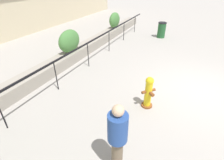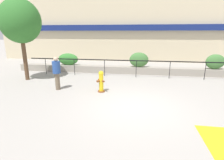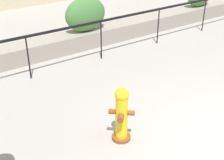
{
  "view_description": "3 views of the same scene",
  "coord_description": "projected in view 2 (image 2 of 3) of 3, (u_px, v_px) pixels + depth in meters",
  "views": [
    {
      "loc": [
        -6.19,
        0.74,
        3.67
      ],
      "look_at": [
        -1.8,
        2.83,
        0.75
      ],
      "focal_mm": 28.0,
      "sensor_mm": 36.0,
      "label": 1
    },
    {
      "loc": [
        0.15,
        -6.56,
        2.91
      ],
      "look_at": [
        -1.17,
        1.96,
        0.55
      ],
      "focal_mm": 28.0,
      "sensor_mm": 36.0,
      "label": 2
    },
    {
      "loc": [
        -4.44,
        -2.07,
        3.72
      ],
      "look_at": [
        -0.94,
        3.0,
        0.42
      ],
      "focal_mm": 50.0,
      "sensor_mm": 36.0,
      "label": 3
    }
  ],
  "objects": [
    {
      "name": "hedge_bush_2",
      "position": [
        215.0,
        62.0,
        11.72
      ],
      "size": [
        1.23,
        0.56,
        1.01
      ],
      "primitive_type": "ellipsoid",
      "color": "#427538",
      "rests_on": "planter_wall_low"
    },
    {
      "name": "ground_plane",
      "position": [
        133.0,
        107.0,
        7.04
      ],
      "size": [
        120.0,
        120.0,
        0.0
      ],
      "primitive_type": "plane",
      "color": "#9E9991"
    },
    {
      "name": "building_facade",
      "position": [
        139.0,
        21.0,
        17.42
      ],
      "size": [
        30.0,
        1.36,
        8.0
      ],
      "color": "beige",
      "rests_on": "ground"
    },
    {
      "name": "hedge_bush_0",
      "position": [
        68.0,
        59.0,
        13.27
      ],
      "size": [
        1.55,
        0.57,
        0.88
      ],
      "primitive_type": "ellipsoid",
      "color": "#387F33",
      "rests_on": "planter_wall_low"
    },
    {
      "name": "fence_railing_segment",
      "position": [
        136.0,
        62.0,
        11.44
      ],
      "size": [
        15.0,
        0.05,
        1.15
      ],
      "color": "black",
      "rests_on": "ground"
    },
    {
      "name": "street_tree",
      "position": [
        20.0,
        21.0,
        10.21
      ],
      "size": [
        2.44,
        2.19,
        4.83
      ],
      "color": "brown",
      "rests_on": "ground"
    },
    {
      "name": "planter_wall_low",
      "position": [
        136.0,
        70.0,
        12.69
      ],
      "size": [
        18.0,
        0.7,
        0.5
      ],
      "primitive_type": "cube",
      "color": "gray",
      "rests_on": "ground"
    },
    {
      "name": "hedge_bush_1",
      "position": [
        139.0,
        60.0,
        12.47
      ],
      "size": [
        1.34,
        0.64,
        1.04
      ],
      "primitive_type": "ellipsoid",
      "color": "#427538",
      "rests_on": "planter_wall_low"
    },
    {
      "name": "fire_hydrant",
      "position": [
        101.0,
        81.0,
        8.7
      ],
      "size": [
        0.5,
        0.5,
        1.08
      ],
      "color": "brown",
      "rests_on": "ground"
    },
    {
      "name": "pedestrian",
      "position": [
        57.0,
        71.0,
        8.95
      ],
      "size": [
        0.55,
        0.55,
        1.73
      ],
      "color": "brown",
      "rests_on": "ground"
    }
  ]
}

